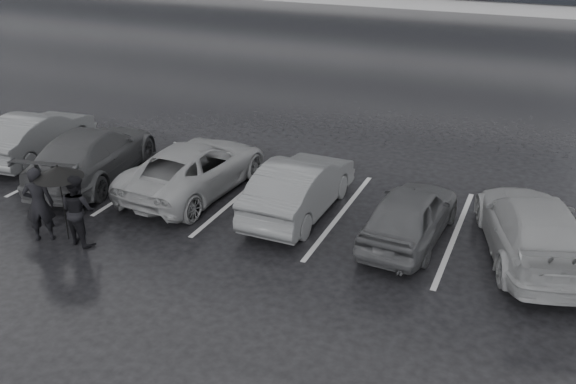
# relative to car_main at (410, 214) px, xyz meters

# --- Properties ---
(ground) EXTENTS (160.00, 160.00, 0.00)m
(ground) POSITION_rel_car_main_xyz_m (-2.44, -1.91, -0.65)
(ground) COLOR black
(ground) RESTS_ON ground
(car_main) EXTENTS (1.77, 3.88, 1.29)m
(car_main) POSITION_rel_car_main_xyz_m (0.00, 0.00, 0.00)
(car_main) COLOR black
(car_main) RESTS_ON ground
(car_west_a) EXTENTS (1.51, 4.21, 1.38)m
(car_west_a) POSITION_rel_car_main_xyz_m (-2.83, 0.32, 0.05)
(car_west_a) COLOR #303032
(car_west_a) RESTS_ON ground
(car_west_b) EXTENTS (2.46, 4.86, 1.32)m
(car_west_b) POSITION_rel_car_main_xyz_m (-5.87, 0.46, 0.01)
(car_west_b) COLOR #545457
(car_west_b) RESTS_ON ground
(car_west_c) EXTENTS (2.95, 5.27, 1.44)m
(car_west_c) POSITION_rel_car_main_xyz_m (-8.90, 0.06, 0.07)
(car_west_c) COLOR black
(car_west_c) RESTS_ON ground
(car_west_d) EXTENTS (1.84, 4.26, 1.36)m
(car_west_d) POSITION_rel_car_main_xyz_m (-11.54, 0.75, 0.04)
(car_west_d) COLOR #303032
(car_west_d) RESTS_ON ground
(car_east) EXTENTS (3.14, 5.01, 1.35)m
(car_east) POSITION_rel_car_main_xyz_m (2.60, 0.29, 0.03)
(car_east) COLOR #545457
(car_east) RESTS_ON ground
(pedestrian_left) EXTENTS (0.77, 0.70, 1.77)m
(pedestrian_left) POSITION_rel_car_main_xyz_m (-7.66, -3.28, 0.24)
(pedestrian_left) COLOR black
(pedestrian_left) RESTS_ON ground
(pedestrian_right) EXTENTS (0.92, 0.79, 1.65)m
(pedestrian_right) POSITION_rel_car_main_xyz_m (-6.76, -3.07, 0.18)
(pedestrian_right) COLOR black
(pedestrian_right) RESTS_ON ground
(umbrella) EXTENTS (1.08, 1.08, 1.84)m
(umbrella) POSITION_rel_car_main_xyz_m (-7.17, -3.06, 1.03)
(umbrella) COLOR black
(umbrella) RESTS_ON ground
(stall_stripes) EXTENTS (19.72, 5.00, 0.00)m
(stall_stripes) POSITION_rel_car_main_xyz_m (-3.24, 0.59, -0.64)
(stall_stripes) COLOR #949496
(stall_stripes) RESTS_ON ground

